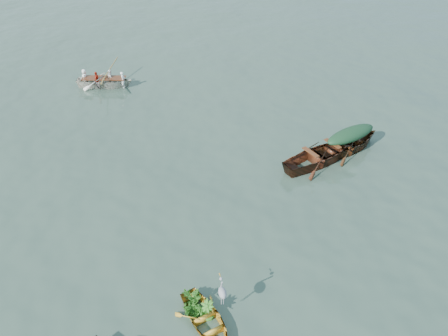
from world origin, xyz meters
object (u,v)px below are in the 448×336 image
object	(u,v)px
yellow_dinghy	(206,325)
open_wooden_boat	(319,163)
green_tarp_boat	(347,151)
rowed_boat	(105,87)
heron	(222,296)

from	to	relation	value
yellow_dinghy	open_wooden_boat	size ratio (longest dim) A/B	0.56
open_wooden_boat	green_tarp_boat	bearing A→B (deg)	-88.61
green_tarp_boat	yellow_dinghy	bearing A→B (deg)	112.20
green_tarp_boat	rowed_boat	distance (m)	13.70
green_tarp_boat	open_wooden_boat	xyz separation A→B (m)	(-1.57, -0.59, 0.00)
rowed_boat	heron	bearing A→B (deg)	-154.72
green_tarp_boat	rowed_boat	world-z (taller)	green_tarp_boat
green_tarp_boat	open_wooden_boat	distance (m)	1.68
open_wooden_boat	rowed_boat	xyz separation A→B (m)	(-8.67, 9.70, 0.00)
green_tarp_boat	rowed_boat	bearing A→B (deg)	27.74
rowed_boat	yellow_dinghy	bearing A→B (deg)	-156.60
open_wooden_boat	yellow_dinghy	bearing A→B (deg)	117.61
open_wooden_boat	rowed_boat	world-z (taller)	open_wooden_boat
yellow_dinghy	open_wooden_boat	bearing A→B (deg)	28.52
rowed_boat	heron	world-z (taller)	heron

